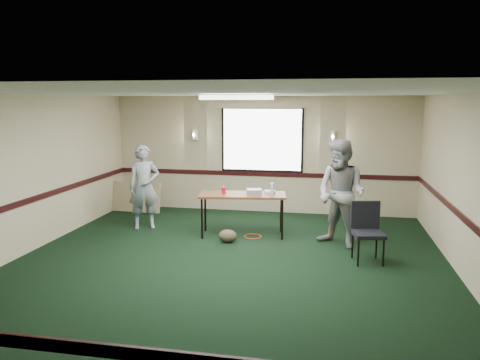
% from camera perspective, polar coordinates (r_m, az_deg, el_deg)
% --- Properties ---
extents(ground, '(8.00, 8.00, 0.00)m').
position_cam_1_polar(ground, '(7.35, -1.96, -10.95)').
color(ground, black).
rests_on(ground, ground).
extents(room_shell, '(8.00, 8.02, 8.00)m').
position_cam_1_polar(room_shell, '(9.02, 1.00, 3.24)').
color(room_shell, '#C9B891').
rests_on(room_shell, ground).
extents(folding_table, '(1.72, 0.89, 0.82)m').
position_cam_1_polar(folding_table, '(8.98, 0.31, -2.07)').
color(folding_table, '#552D18').
rests_on(folding_table, ground).
extents(projector, '(0.33, 0.29, 0.09)m').
position_cam_1_polar(projector, '(8.95, 1.74, -1.42)').
color(projector, gray).
rests_on(projector, folding_table).
extents(game_console, '(0.24, 0.21, 0.05)m').
position_cam_1_polar(game_console, '(9.07, 3.65, -1.43)').
color(game_console, silver).
rests_on(game_console, folding_table).
extents(red_cup, '(0.08, 0.08, 0.12)m').
position_cam_1_polar(red_cup, '(9.00, -2.01, -1.27)').
color(red_cup, red).
rests_on(red_cup, folding_table).
extents(water_bottle, '(0.07, 0.07, 0.22)m').
position_cam_1_polar(water_bottle, '(8.91, 3.96, -1.07)').
color(water_bottle, '#8DB9E7').
rests_on(water_bottle, folding_table).
extents(duffel_bag, '(0.40, 0.35, 0.24)m').
position_cam_1_polar(duffel_bag, '(8.70, -1.51, -6.83)').
color(duffel_bag, '#484229').
rests_on(duffel_bag, ground).
extents(cable_coil, '(0.41, 0.41, 0.02)m').
position_cam_1_polar(cable_coil, '(9.06, 1.58, -6.88)').
color(cable_coil, '#CC4219').
rests_on(cable_coil, ground).
extents(folded_table, '(1.38, 0.27, 0.70)m').
position_cam_1_polar(folded_table, '(11.31, -12.92, -2.02)').
color(folded_table, tan).
rests_on(folded_table, ground).
extents(conference_chair, '(0.55, 0.57, 0.96)m').
position_cam_1_polar(conference_chair, '(7.90, 15.22, -5.52)').
color(conference_chair, black).
rests_on(conference_chair, ground).
extents(person_left, '(0.74, 0.64, 1.71)m').
position_cam_1_polar(person_left, '(9.71, -11.61, -0.82)').
color(person_left, '#3E618A').
rests_on(person_left, ground).
extents(person_right, '(1.18, 1.13, 1.92)m').
position_cam_1_polar(person_right, '(8.47, 12.22, -1.63)').
color(person_right, '#6E89AC').
rests_on(person_right, ground).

